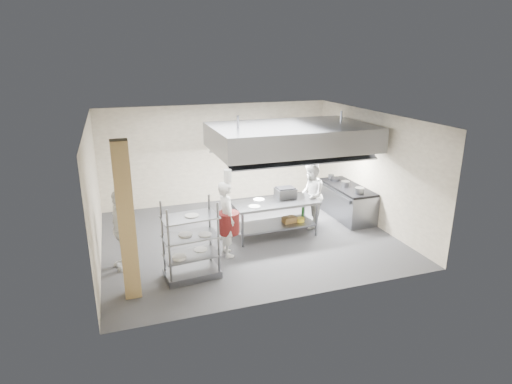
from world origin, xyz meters
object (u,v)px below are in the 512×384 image
object	(u,v)px
chef_line	(311,196)
griddle	(285,193)
chef_plating	(122,230)
chef_head	(227,219)
cooking_range	(346,202)
island	(275,219)
pass_rack	(191,240)
stockpot	(345,184)

from	to	relation	value
chef_line	griddle	size ratio (longest dim) A/B	3.53
chef_plating	griddle	world-z (taller)	chef_plating
chef_head	chef_line	distance (m)	2.67
cooking_range	chef_line	size ratio (longest dim) A/B	1.15
island	pass_rack	distance (m)	2.81
island	pass_rack	world-z (taller)	pass_rack
pass_rack	griddle	size ratio (longest dim) A/B	3.33
chef_head	chef_plating	distance (m)	2.27
chef_head	griddle	world-z (taller)	chef_head
chef_head	island	bearing A→B (deg)	-67.75
stockpot	chef_head	bearing A→B (deg)	-161.67
pass_rack	stockpot	world-z (taller)	pass_rack
pass_rack	chef_line	bearing A→B (deg)	20.35
chef_plating	griddle	distance (m)	4.12
chef_head	griddle	distance (m)	1.99
island	stockpot	distance (m)	2.43
cooking_range	stockpot	size ratio (longest dim) A/B	8.51
island	chef_head	world-z (taller)	chef_head
cooking_range	chef_head	bearing A→B (deg)	-161.41
island	chef_plating	world-z (taller)	chef_plating
pass_rack	chef_plating	bearing A→B (deg)	139.45
cooking_range	griddle	world-z (taller)	griddle
chef_head	stockpot	xyz separation A→B (m)	(3.72, 1.23, 0.11)
chef_plating	chef_line	bearing A→B (deg)	83.68
chef_head	griddle	xyz separation A→B (m)	(1.78, 0.88, 0.16)
chef_head	cooking_range	bearing A→B (deg)	-73.78
pass_rack	stockpot	xyz separation A→B (m)	(4.68, 2.02, 0.16)
pass_rack	chef_line	xyz separation A→B (m)	(3.48, 1.70, 0.05)
pass_rack	chef_head	distance (m)	1.25
griddle	pass_rack	bearing A→B (deg)	-149.77
chef_head	stockpot	size ratio (longest dim) A/B	7.45
chef_plating	griddle	size ratio (longest dim) A/B	3.52
griddle	stockpot	size ratio (longest dim) A/B	2.10
pass_rack	chef_line	size ratio (longest dim) A/B	0.94
chef_line	chef_plating	xyz separation A→B (m)	(-4.78, -0.79, -0.00)
cooking_range	stockpot	world-z (taller)	stockpot
chef_line	stockpot	bearing A→B (deg)	128.62
stockpot	cooking_range	bearing A→B (deg)	27.65
island	chef_line	size ratio (longest dim) A/B	1.22
griddle	stockpot	xyz separation A→B (m)	(1.93, 0.35, -0.05)
griddle	stockpot	world-z (taller)	griddle
chef_plating	griddle	bearing A→B (deg)	84.94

